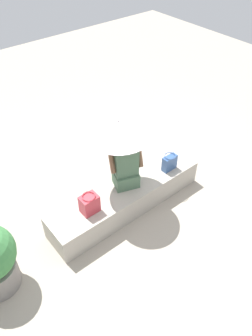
{
  "coord_description": "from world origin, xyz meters",
  "views": [
    {
      "loc": [
        2.13,
        2.61,
        3.78
      ],
      "look_at": [
        -0.03,
        -0.03,
        0.75
      ],
      "focal_mm": 35.38,
      "sensor_mm": 36.0,
      "label": 1
    }
  ],
  "objects_px": {
    "person_seated": "(126,164)",
    "parasol": "(119,128)",
    "tote_bag_canvas": "(89,204)",
    "handbag_black": "(169,163)"
  },
  "relations": [
    {
      "from": "person_seated",
      "to": "parasol",
      "type": "xyz_separation_m",
      "value": [
        0.06,
        -0.07,
        0.58
      ]
    },
    {
      "from": "person_seated",
      "to": "tote_bag_canvas",
      "type": "relative_size",
      "value": 3.12
    },
    {
      "from": "parasol",
      "to": "handbag_black",
      "type": "relative_size",
      "value": 4.15
    },
    {
      "from": "person_seated",
      "to": "parasol",
      "type": "distance_m",
      "value": 0.59
    },
    {
      "from": "parasol",
      "to": "tote_bag_canvas",
      "type": "height_order",
      "value": "parasol"
    },
    {
      "from": "tote_bag_canvas",
      "to": "handbag_black",
      "type": "bearing_deg",
      "value": 177.43
    },
    {
      "from": "tote_bag_canvas",
      "to": "parasol",
      "type": "bearing_deg",
      "value": -165.17
    },
    {
      "from": "parasol",
      "to": "tote_bag_canvas",
      "type": "bearing_deg",
      "value": 14.83
    },
    {
      "from": "parasol",
      "to": "tote_bag_canvas",
      "type": "relative_size",
      "value": 3.82
    },
    {
      "from": "person_seated",
      "to": "tote_bag_canvas",
      "type": "xyz_separation_m",
      "value": [
        0.7,
        0.1,
        -0.25
      ]
    }
  ]
}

